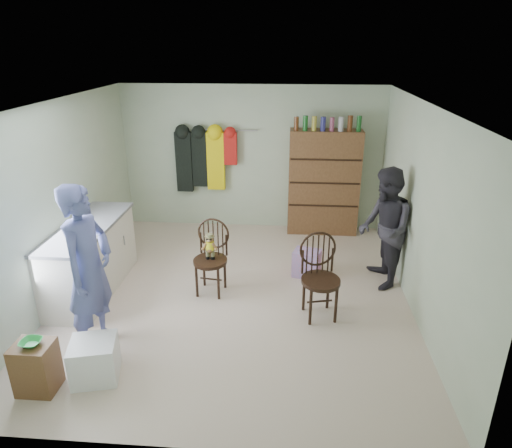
# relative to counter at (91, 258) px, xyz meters

# --- Properties ---
(ground_plane) EXTENTS (5.00, 5.00, 0.00)m
(ground_plane) POSITION_rel_counter_xyz_m (1.95, 0.00, -0.47)
(ground_plane) COLOR beige
(ground_plane) RESTS_ON ground
(room_walls) EXTENTS (5.00, 5.00, 5.00)m
(room_walls) POSITION_rel_counter_xyz_m (1.95, 0.53, 1.11)
(room_walls) COLOR beige
(room_walls) RESTS_ON ground
(counter) EXTENTS (0.64, 1.86, 0.94)m
(counter) POSITION_rel_counter_xyz_m (0.00, 0.00, 0.00)
(counter) COLOR silver
(counter) RESTS_ON ground
(stool) EXTENTS (0.36, 0.31, 0.52)m
(stool) POSITION_rel_counter_xyz_m (0.25, -1.92, -0.21)
(stool) COLOR brown
(stool) RESTS_ON ground
(bowl) EXTENTS (0.20, 0.20, 0.05)m
(bowl) POSITION_rel_counter_xyz_m (0.25, -1.92, 0.07)
(bowl) COLOR green
(bowl) RESTS_ON stool
(plastic_tub) EXTENTS (0.53, 0.51, 0.42)m
(plastic_tub) POSITION_rel_counter_xyz_m (0.73, -1.71, -0.26)
(plastic_tub) COLOR white
(plastic_tub) RESTS_ON ground
(chair_front) EXTENTS (0.50, 0.50, 1.01)m
(chair_front) POSITION_rel_counter_xyz_m (1.61, 0.10, 0.09)
(chair_front) COLOR black
(chair_front) RESTS_ON ground
(chair_far) EXTENTS (0.56, 0.56, 1.06)m
(chair_far) POSITION_rel_counter_xyz_m (3.01, -0.36, 0.09)
(chair_far) COLOR black
(chair_far) RESTS_ON ground
(striped_bag) EXTENTS (0.43, 0.38, 0.39)m
(striped_bag) POSITION_rel_counter_xyz_m (2.90, 0.62, -0.28)
(striped_bag) COLOR pink
(striped_bag) RESTS_ON ground
(person_left) EXTENTS (0.55, 0.75, 1.88)m
(person_left) POSITION_rel_counter_xyz_m (0.56, -1.19, 0.47)
(person_left) COLOR #545C9B
(person_left) RESTS_ON ground
(person_right) EXTENTS (0.69, 0.85, 1.66)m
(person_right) POSITION_rel_counter_xyz_m (3.91, 0.47, 0.36)
(person_right) COLOR #2D2B33
(person_right) RESTS_ON ground
(dresser) EXTENTS (1.20, 0.39, 2.05)m
(dresser) POSITION_rel_counter_xyz_m (3.20, 2.30, 0.44)
(dresser) COLOR brown
(dresser) RESTS_ON ground
(coat_rack) EXTENTS (1.42, 0.12, 1.09)m
(coat_rack) POSITION_rel_counter_xyz_m (1.12, 2.38, 0.78)
(coat_rack) COLOR #99999E
(coat_rack) RESTS_ON ground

